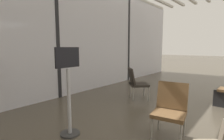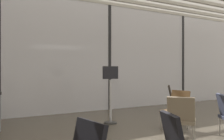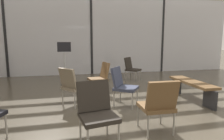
# 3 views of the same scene
# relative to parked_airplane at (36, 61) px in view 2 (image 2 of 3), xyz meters

# --- Properties ---
(glass_curtain_wall) EXTENTS (14.00, 0.08, 3.56)m
(glass_curtain_wall) POSITION_rel_parked_airplane_xyz_m (1.18, -5.09, -0.02)
(glass_curtain_wall) COLOR silver
(glass_curtain_wall) RESTS_ON ground
(window_mullion_1) EXTENTS (0.10, 0.12, 3.56)m
(window_mullion_1) POSITION_rel_parked_airplane_xyz_m (1.18, -5.09, -0.02)
(window_mullion_1) COLOR black
(window_mullion_1) RESTS_ON ground
(window_mullion_2) EXTENTS (0.10, 0.12, 3.56)m
(window_mullion_2) POSITION_rel_parked_airplane_xyz_m (4.68, -5.09, -0.02)
(window_mullion_2) COLOR black
(window_mullion_2) RESTS_ON ground
(parked_airplane) EXTENTS (11.06, 3.61, 3.61)m
(parked_airplane) POSITION_rel_parked_airplane_xyz_m (0.00, 0.00, 0.00)
(parked_airplane) COLOR #B2BCD6
(parked_airplane) RESTS_ON ground
(lounge_chair_0) EXTENTS (0.71, 0.71, 0.87)m
(lounge_chair_0) POSITION_rel_parked_airplane_xyz_m (2.47, -6.89, -1.31)
(lounge_chair_0) COLOR #28231E
(lounge_chair_0) RESTS_ON ground
(lounge_chair_1) EXTENTS (0.71, 0.70, 0.87)m
(lounge_chair_1) POSITION_rel_parked_airplane_xyz_m (0.24, -9.33, -1.31)
(lounge_chair_1) COLOR #7F705B
(lounge_chair_1) RESTS_ON ground
(lounge_chair_3) EXTENTS (0.60, 0.57, 0.87)m
(lounge_chair_3) POSITION_rel_parked_airplane_xyz_m (1.03, -8.42, -1.31)
(lounge_chair_3) COLOR brown
(lounge_chair_3) RESTS_ON ground
(info_sign) EXTENTS (0.44, 0.32, 1.44)m
(info_sign) POSITION_rel_parked_airplane_xyz_m (0.03, -7.13, -1.13)
(info_sign) COLOR #333333
(info_sign) RESTS_ON ground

